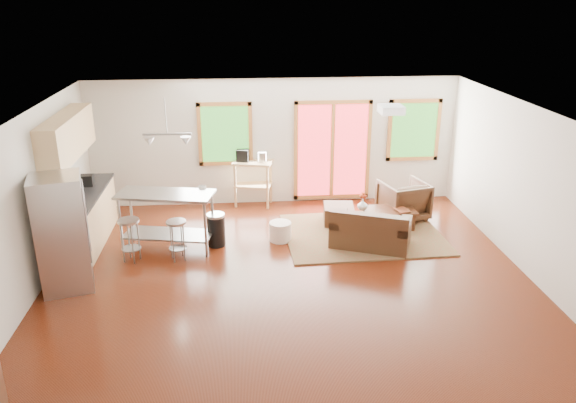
{
  "coord_description": "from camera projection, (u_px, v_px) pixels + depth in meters",
  "views": [
    {
      "loc": [
        -0.7,
        -7.68,
        4.23
      ],
      "look_at": [
        0.0,
        0.3,
        1.2
      ],
      "focal_mm": 35.0,
      "sensor_mm": 36.0,
      "label": 1
    }
  ],
  "objects": [
    {
      "name": "floor",
      "position": [
        290.0,
        281.0,
        8.71
      ],
      "size": [
        7.5,
        7.0,
        0.02
      ],
      "primitive_type": "cube",
      "color": "#371106",
      "rests_on": "ground"
    },
    {
      "name": "ceiling",
      "position": [
        290.0,
        114.0,
        7.79
      ],
      "size": [
        7.5,
        7.0,
        0.02
      ],
      "primitive_type": "cube",
      "color": "silver",
      "rests_on": "ground"
    },
    {
      "name": "back_wall",
      "position": [
        274.0,
        142.0,
        11.52
      ],
      "size": [
        7.5,
        0.02,
        2.6
      ],
      "primitive_type": "cube",
      "color": "beige",
      "rests_on": "ground"
    },
    {
      "name": "left_wall",
      "position": [
        26.0,
        210.0,
        7.94
      ],
      "size": [
        0.02,
        7.0,
        2.6
      ],
      "primitive_type": "cube",
      "color": "beige",
      "rests_on": "ground"
    },
    {
      "name": "right_wall",
      "position": [
        535.0,
        195.0,
        8.56
      ],
      "size": [
        0.02,
        7.0,
        2.6
      ],
      "primitive_type": "cube",
      "color": "beige",
      "rests_on": "ground"
    },
    {
      "name": "front_wall",
      "position": [
        325.0,
        342.0,
        4.98
      ],
      "size": [
        7.5,
        0.02,
        2.6
      ],
      "primitive_type": "cube",
      "color": "beige",
      "rests_on": "ground"
    },
    {
      "name": "window_left",
      "position": [
        225.0,
        134.0,
        11.32
      ],
      "size": [
        1.1,
        0.05,
        1.3
      ],
      "color": "#296120",
      "rests_on": "back_wall"
    },
    {
      "name": "french_doors",
      "position": [
        332.0,
        151.0,
        11.64
      ],
      "size": [
        1.6,
        0.05,
        2.1
      ],
      "color": "red",
      "rests_on": "back_wall"
    },
    {
      "name": "window_right",
      "position": [
        414.0,
        130.0,
        11.64
      ],
      "size": [
        1.1,
        0.05,
        1.3
      ],
      "color": "#296120",
      "rests_on": "back_wall"
    },
    {
      "name": "rug",
      "position": [
        363.0,
        234.0,
        10.33
      ],
      "size": [
        2.92,
        2.29,
        0.03
      ],
      "primitive_type": "cube",
      "rotation": [
        0.0,
        0.0,
        0.04
      ],
      "color": "#496339",
      "rests_on": "floor"
    },
    {
      "name": "loveseat",
      "position": [
        370.0,
        232.0,
        9.76
      ],
      "size": [
        1.52,
        1.2,
        0.71
      ],
      "rotation": [
        0.0,
        0.0,
        -0.38
      ],
      "color": "#331F11",
      "rests_on": "floor"
    },
    {
      "name": "coffee_table",
      "position": [
        389.0,
        212.0,
        10.49
      ],
      "size": [
        0.99,
        0.62,
        0.39
      ],
      "rotation": [
        0.0,
        0.0,
        0.04
      ],
      "color": "#371C0E",
      "rests_on": "floor"
    },
    {
      "name": "armchair",
      "position": [
        403.0,
        198.0,
        10.94
      ],
      "size": [
        0.98,
        0.95,
        0.84
      ],
      "primitive_type": "imported",
      "rotation": [
        0.0,
        0.0,
        3.39
      ],
      "color": "#331F11",
      "rests_on": "floor"
    },
    {
      "name": "ottoman",
      "position": [
        339.0,
        215.0,
        10.77
      ],
      "size": [
        0.62,
        0.62,
        0.37
      ],
      "primitive_type": "cube",
      "rotation": [
        0.0,
        0.0,
        -0.11
      ],
      "color": "#331F11",
      "rests_on": "floor"
    },
    {
      "name": "pouf",
      "position": [
        280.0,
        231.0,
        10.06
      ],
      "size": [
        0.46,
        0.46,
        0.34
      ],
      "primitive_type": "cylinder",
      "rotation": [
        0.0,
        0.0,
        -0.19
      ],
      "color": "beige",
      "rests_on": "floor"
    },
    {
      "name": "vase",
      "position": [
        363.0,
        204.0,
        10.38
      ],
      "size": [
        0.21,
        0.22,
        0.33
      ],
      "rotation": [
        0.0,
        0.0,
        -0.1
      ],
      "color": "silver",
      "rests_on": "coffee_table"
    },
    {
      "name": "book",
      "position": [
        397.0,
        204.0,
        10.29
      ],
      "size": [
        0.22,
        0.08,
        0.3
      ],
      "primitive_type": "imported",
      "rotation": [
        0.0,
        0.0,
        0.24
      ],
      "color": "brown",
      "rests_on": "coffee_table"
    },
    {
      "name": "cabinets",
      "position": [
        80.0,
        194.0,
        9.68
      ],
      "size": [
        0.64,
        2.24,
        2.3
      ],
      "color": "tan",
      "rests_on": "floor"
    },
    {
      "name": "refrigerator",
      "position": [
        62.0,
        233.0,
        8.22
      ],
      "size": [
        0.86,
        0.84,
        1.76
      ],
      "rotation": [
        0.0,
        0.0,
        0.26
      ],
      "color": "#B7BABC",
      "rests_on": "floor"
    },
    {
      "name": "island",
      "position": [
        166.0,
        211.0,
        9.55
      ],
      "size": [
        1.71,
        0.96,
        1.02
      ],
      "rotation": [
        0.0,
        0.0,
        -0.2
      ],
      "color": "#B7BABC",
      "rests_on": "floor"
    },
    {
      "name": "cup",
      "position": [
        202.0,
        188.0,
        9.7
      ],
      "size": [
        0.14,
        0.11,
        0.14
      ],
      "primitive_type": "imported",
      "rotation": [
        0.0,
        0.0,
        -0.04
      ],
      "color": "silver",
      "rests_on": "island"
    },
    {
      "name": "bar_stool_a",
      "position": [
        129.0,
        230.0,
        9.16
      ],
      "size": [
        0.45,
        0.45,
        0.74
      ],
      "rotation": [
        0.0,
        0.0,
        -0.38
      ],
      "color": "#B7BABC",
      "rests_on": "floor"
    },
    {
      "name": "bar_stool_b",
      "position": [
        177.0,
        231.0,
        9.22
      ],
      "size": [
        0.41,
        0.41,
        0.69
      ],
      "rotation": [
        0.0,
        0.0,
        0.3
      ],
      "color": "#B7BABC",
      "rests_on": "floor"
    },
    {
      "name": "trash_can",
      "position": [
        216.0,
        229.0,
        9.82
      ],
      "size": [
        0.36,
        0.36,
        0.59
      ],
      "rotation": [
        0.0,
        0.0,
        -0.14
      ],
      "color": "black",
      "rests_on": "floor"
    },
    {
      "name": "kitchen_cart",
      "position": [
        252.0,
        167.0,
        11.51
      ],
      "size": [
        0.87,
        0.67,
        1.19
      ],
      "rotation": [
        0.0,
        0.0,
        -0.23
      ],
      "color": "tan",
      "rests_on": "floor"
    },
    {
      "name": "ceiling_flush",
      "position": [
        391.0,
        109.0,
        8.5
      ],
      "size": [
        0.35,
        0.35,
        0.12
      ],
      "primitive_type": "cube",
      "color": "white",
      "rests_on": "ceiling"
    },
    {
      "name": "pendant_light",
      "position": [
        168.0,
        140.0,
        9.28
      ],
      "size": [
        0.8,
        0.18,
        0.79
      ],
      "color": "gray",
      "rests_on": "ceiling"
    }
  ]
}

